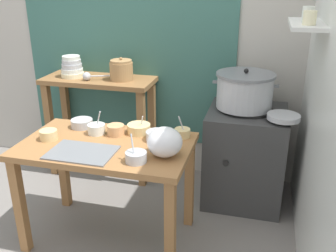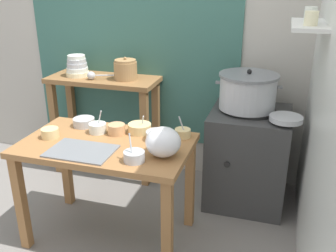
{
  "view_description": "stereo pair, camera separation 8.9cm",
  "coord_description": "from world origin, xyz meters",
  "px_view_note": "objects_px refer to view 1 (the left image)",
  "views": [
    {
      "loc": [
        1.03,
        -2.1,
        1.73
      ],
      "look_at": [
        0.46,
        0.1,
        0.82
      ],
      "focal_mm": 40.65,
      "sensor_mm": 36.0,
      "label": 1
    },
    {
      "loc": [
        1.12,
        -2.08,
        1.73
      ],
      "look_at": [
        0.46,
        0.1,
        0.82
      ],
      "focal_mm": 40.65,
      "sensor_mm": 36.0,
      "label": 2
    }
  ],
  "objects_px": {
    "steamer_pot": "(245,90)",
    "prep_bowl_1": "(182,132)",
    "prep_bowl_0": "(49,134)",
    "prep_bowl_7": "(116,130)",
    "clay_pot": "(121,70)",
    "stove_block": "(245,155)",
    "prep_bowl_3": "(96,129)",
    "prep_bowl_5": "(82,123)",
    "prep_bowl_6": "(158,135)",
    "wide_pan": "(284,117)",
    "prep_bowl_2": "(136,156)",
    "prep_table": "(107,159)",
    "bowl_stack_enamel": "(72,68)",
    "serving_tray": "(81,152)",
    "plastic_bag": "(165,142)",
    "ladle": "(88,76)",
    "prep_bowl_4": "(139,128)",
    "back_shelf_table": "(100,103)"
  },
  "relations": [
    {
      "from": "prep_bowl_3",
      "to": "clay_pot",
      "type": "bearing_deg",
      "value": 97.24
    },
    {
      "from": "stove_block",
      "to": "clay_pot",
      "type": "height_order",
      "value": "clay_pot"
    },
    {
      "from": "bowl_stack_enamel",
      "to": "wide_pan",
      "type": "distance_m",
      "value": 1.81
    },
    {
      "from": "plastic_bag",
      "to": "steamer_pot",
      "type": "bearing_deg",
      "value": 64.57
    },
    {
      "from": "prep_table",
      "to": "bowl_stack_enamel",
      "type": "relative_size",
      "value": 5.59
    },
    {
      "from": "serving_tray",
      "to": "prep_bowl_6",
      "type": "relative_size",
      "value": 2.59
    },
    {
      "from": "plastic_bag",
      "to": "serving_tray",
      "type": "bearing_deg",
      "value": -169.46
    },
    {
      "from": "ladle",
      "to": "prep_bowl_5",
      "type": "bearing_deg",
      "value": -70.08
    },
    {
      "from": "prep_bowl_2",
      "to": "prep_bowl_4",
      "type": "xyz_separation_m",
      "value": [
        -0.12,
        0.41,
        0.0
      ]
    },
    {
      "from": "back_shelf_table",
      "to": "prep_bowl_3",
      "type": "relative_size",
      "value": 5.7
    },
    {
      "from": "prep_table",
      "to": "bowl_stack_enamel",
      "type": "distance_m",
      "value": 1.15
    },
    {
      "from": "steamer_pot",
      "to": "wide_pan",
      "type": "bearing_deg",
      "value": -33.64
    },
    {
      "from": "back_shelf_table",
      "to": "bowl_stack_enamel",
      "type": "height_order",
      "value": "bowl_stack_enamel"
    },
    {
      "from": "prep_bowl_6",
      "to": "prep_bowl_7",
      "type": "relative_size",
      "value": 1.33
    },
    {
      "from": "prep_bowl_2",
      "to": "prep_bowl_6",
      "type": "relative_size",
      "value": 1.1
    },
    {
      "from": "prep_bowl_0",
      "to": "prep_bowl_7",
      "type": "xyz_separation_m",
      "value": [
        0.4,
        0.18,
        0.0
      ]
    },
    {
      "from": "back_shelf_table",
      "to": "prep_bowl_0",
      "type": "distance_m",
      "value": 0.92
    },
    {
      "from": "stove_block",
      "to": "wide_pan",
      "type": "distance_m",
      "value": 0.51
    },
    {
      "from": "stove_block",
      "to": "steamer_pot",
      "type": "xyz_separation_m",
      "value": [
        -0.04,
        0.02,
        0.53
      ]
    },
    {
      "from": "prep_bowl_1",
      "to": "plastic_bag",
      "type": "bearing_deg",
      "value": -97.44
    },
    {
      "from": "wide_pan",
      "to": "prep_bowl_7",
      "type": "bearing_deg",
      "value": -158.81
    },
    {
      "from": "prep_bowl_2",
      "to": "prep_bowl_6",
      "type": "bearing_deg",
      "value": 84.25
    },
    {
      "from": "ladle",
      "to": "wide_pan",
      "type": "relative_size",
      "value": 1.28
    },
    {
      "from": "prep_table",
      "to": "plastic_bag",
      "type": "bearing_deg",
      "value": -10.52
    },
    {
      "from": "bowl_stack_enamel",
      "to": "prep_bowl_5",
      "type": "bearing_deg",
      "value": -58.67
    },
    {
      "from": "prep_bowl_0",
      "to": "steamer_pot",
      "type": "bearing_deg",
      "value": 33.71
    },
    {
      "from": "prep_bowl_4",
      "to": "wide_pan",
      "type": "bearing_deg",
      "value": 20.41
    },
    {
      "from": "prep_bowl_7",
      "to": "prep_bowl_5",
      "type": "bearing_deg",
      "value": 166.12
    },
    {
      "from": "ladle",
      "to": "clay_pot",
      "type": "bearing_deg",
      "value": 18.16
    },
    {
      "from": "bowl_stack_enamel",
      "to": "prep_bowl_7",
      "type": "distance_m",
      "value": 1.01
    },
    {
      "from": "steamer_pot",
      "to": "serving_tray",
      "type": "bearing_deg",
      "value": -133.9
    },
    {
      "from": "clay_pot",
      "to": "prep_bowl_0",
      "type": "distance_m",
      "value": 0.95
    },
    {
      "from": "stove_block",
      "to": "prep_bowl_3",
      "type": "relative_size",
      "value": 4.63
    },
    {
      "from": "back_shelf_table",
      "to": "prep_bowl_7",
      "type": "bearing_deg",
      "value": -58.61
    },
    {
      "from": "plastic_bag",
      "to": "prep_bowl_0",
      "type": "distance_m",
      "value": 0.8
    },
    {
      "from": "prep_bowl_4",
      "to": "prep_bowl_7",
      "type": "relative_size",
      "value": 1.36
    },
    {
      "from": "plastic_bag",
      "to": "prep_bowl_3",
      "type": "height_order",
      "value": "plastic_bag"
    },
    {
      "from": "prep_bowl_6",
      "to": "prep_bowl_7",
      "type": "distance_m",
      "value": 0.3
    },
    {
      "from": "steamer_pot",
      "to": "prep_bowl_1",
      "type": "height_order",
      "value": "steamer_pot"
    },
    {
      "from": "bowl_stack_enamel",
      "to": "prep_bowl_2",
      "type": "distance_m",
      "value": 1.43
    },
    {
      "from": "prep_bowl_3",
      "to": "plastic_bag",
      "type": "bearing_deg",
      "value": -21.61
    },
    {
      "from": "prep_bowl_3",
      "to": "prep_bowl_1",
      "type": "bearing_deg",
      "value": 9.12
    },
    {
      "from": "prep_bowl_0",
      "to": "prep_bowl_7",
      "type": "height_order",
      "value": "prep_bowl_7"
    },
    {
      "from": "prep_bowl_3",
      "to": "prep_bowl_5",
      "type": "relative_size",
      "value": 1.1
    },
    {
      "from": "prep_bowl_5",
      "to": "prep_bowl_6",
      "type": "distance_m",
      "value": 0.59
    },
    {
      "from": "serving_tray",
      "to": "clay_pot",
      "type": "bearing_deg",
      "value": 97.12
    },
    {
      "from": "wide_pan",
      "to": "prep_bowl_7",
      "type": "distance_m",
      "value": 1.18
    },
    {
      "from": "serving_tray",
      "to": "prep_bowl_7",
      "type": "distance_m",
      "value": 0.34
    },
    {
      "from": "wide_pan",
      "to": "prep_bowl_2",
      "type": "bearing_deg",
      "value": -137.33
    },
    {
      "from": "clay_pot",
      "to": "prep_bowl_7",
      "type": "height_order",
      "value": "clay_pot"
    }
  ]
}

